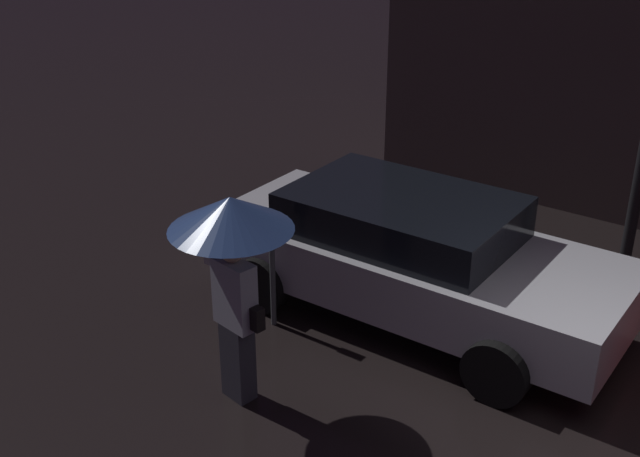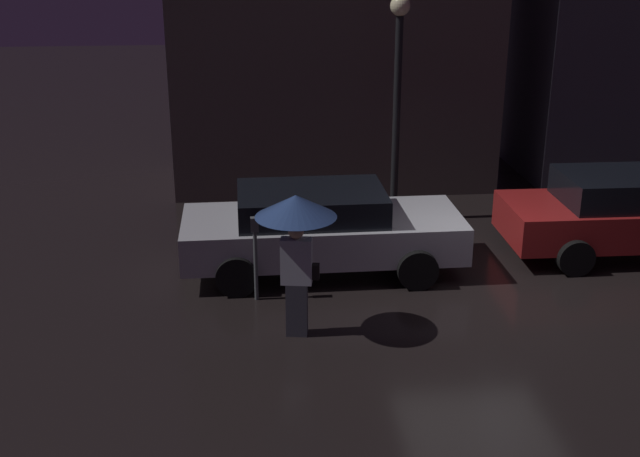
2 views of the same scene
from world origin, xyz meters
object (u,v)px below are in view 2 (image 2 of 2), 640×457
Objects in this scene: parked_car_red at (638,212)px; pedestrian_with_umbrella at (296,223)px; parked_car_silver at (320,228)px; parking_meter at (255,250)px; street_lamp_near at (398,78)px.

parked_car_red is 6.59m from pedestrian_with_umbrella.
pedestrian_with_umbrella is (-0.52, -2.24, 0.90)m from parked_car_silver.
parked_car_silver is 1.51m from parking_meter.
street_lamp_near is (1.65, 2.32, 2.01)m from parked_car_silver.
pedestrian_with_umbrella is 5.17m from street_lamp_near.
pedestrian_with_umbrella reaches higher than parking_meter.
parked_car_red is (5.52, 0.25, 0.01)m from parked_car_silver.
parked_car_silver is 5.52m from parked_car_red.
parked_car_red reaches higher than parked_car_silver.
parking_meter is 0.31× the size of street_lamp_near.
parked_car_red is at bearing -148.31° from pedestrian_with_umbrella.
street_lamp_near reaches higher than pedestrian_with_umbrella.
pedestrian_with_umbrella is 0.48× the size of street_lamp_near.
pedestrian_with_umbrella reaches higher than parked_car_silver.
parked_car_silver is 1.08× the size of street_lamp_near.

